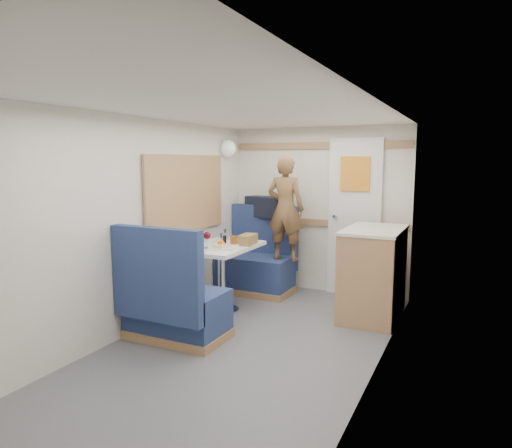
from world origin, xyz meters
The scene contains 27 objects.
floor centered at (0.00, 0.00, 0.00)m, with size 4.50×4.50×0.00m, color #515156.
ceiling centered at (0.00, 0.00, 2.00)m, with size 4.50×4.50×0.00m, color silver.
wall_back centered at (0.00, 2.25, 1.00)m, with size 2.20×0.02×2.00m, color silver.
wall_left centered at (-1.10, 0.00, 1.00)m, with size 0.02×4.50×2.00m, color silver.
wall_right centered at (1.10, 0.00, 1.00)m, with size 0.02×4.50×2.00m, color silver.
oak_trim_low centered at (0.00, 2.23, 0.85)m, with size 2.15×0.02×0.08m, color olive.
oak_trim_high centered at (0.00, 2.23, 1.78)m, with size 2.15×0.02×0.08m, color olive.
side_window centered at (-1.08, 1.00, 1.25)m, with size 0.04×1.30×0.72m, color #ACB89C.
rear_door centered at (0.45, 2.22, 0.97)m, with size 0.62×0.12×1.86m.
dinette_table centered at (-0.65, 1.00, 0.57)m, with size 0.62×0.92×0.72m.
bench_far centered at (-0.65, 1.86, 0.30)m, with size 0.90×0.59×1.05m.
bench_near centered at (-0.65, 0.14, 0.30)m, with size 0.90×0.59×1.05m.
ledge centered at (-0.65, 2.12, 0.88)m, with size 0.90×0.14×0.04m, color olive.
dome_light centered at (-1.04, 1.85, 1.75)m, with size 0.20×0.20×0.20m, color white.
galley_counter centered at (0.82, 1.55, 0.47)m, with size 0.57×0.92×0.92m.
person centered at (-0.25, 1.78, 1.05)m, with size 0.44×0.29×1.21m, color brown.
duffel_bag centered at (-0.64, 2.12, 1.03)m, with size 0.53×0.25×0.25m, color black.
tray centered at (-0.56, 0.90, 0.73)m, with size 0.28×0.37×0.02m, color white.
orange_fruit centered at (-0.54, 0.80, 0.78)m, with size 0.08×0.08×0.08m, color orange.
cheese_block centered at (-0.55, 0.77, 0.76)m, with size 0.11×0.07×0.04m, color #D4C57A.
wine_glass centered at (-0.70, 0.80, 0.84)m, with size 0.08×0.08×0.17m.
tumbler_left centered at (-0.82, 0.82, 0.77)m, with size 0.07×0.07×0.11m, color white.
tumbler_mid centered at (-0.78, 1.34, 0.78)m, with size 0.07×0.07×0.12m, color white.
tumbler_right centered at (-0.66, 1.06, 0.78)m, with size 0.07×0.07×0.12m, color silver.
beer_glass centered at (-0.52, 1.03, 0.77)m, with size 0.07×0.07×0.10m, color brown.
pepper_grinder centered at (-0.63, 1.03, 0.77)m, with size 0.04×0.04×0.10m, color black.
bread_loaf centered at (-0.43, 1.16, 0.77)m, with size 0.14×0.25×0.11m, color olive.
Camera 1 is at (1.72, -3.07, 1.59)m, focal length 32.00 mm.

